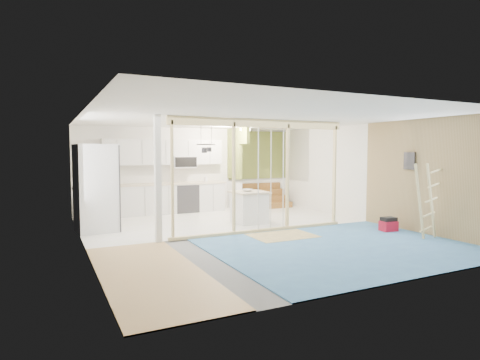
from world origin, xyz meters
name	(u,v)px	position (x,y,z in m)	size (l,w,h in m)	color
room	(250,177)	(0.00, 0.00, 1.30)	(7.01, 8.01, 2.61)	slate
floor_overlays	(251,232)	(0.07, 0.06, 0.01)	(7.00, 8.00, 0.03)	white
stud_frame	(239,163)	(-0.27, 0.00, 1.61)	(4.66, 0.14, 2.60)	#D7C283
base_cabinets	(145,201)	(-1.61, 3.36, 0.47)	(4.45, 2.24, 0.93)	silver
upper_cabinets	(166,153)	(-0.84, 3.82, 1.82)	(3.60, 0.41, 0.85)	silver
green_partition	(253,180)	(2.04, 3.66, 0.94)	(2.25, 1.51, 2.60)	olive
pot_rack	(206,147)	(-0.31, 1.89, 2.00)	(0.52, 0.52, 0.72)	black
sheathing_panel	(433,177)	(3.48, -2.00, 1.30)	(0.02, 4.00, 2.60)	#A38958
electrical_panel	(409,161)	(3.43, -1.40, 1.65)	(0.04, 0.30, 0.40)	#343439
ceiling_light	(245,129)	(1.40, 3.00, 2.54)	(0.32, 0.32, 0.08)	#FFEABF
fridge	(97,188)	(-3.09, 1.73, 1.02)	(0.96, 0.93, 2.03)	silver
island	(249,207)	(0.60, 1.17, 0.41)	(0.86, 0.86, 0.83)	white
bowl	(247,190)	(0.54, 1.18, 0.87)	(0.26, 0.26, 0.06)	silver
soap_bottle_a	(110,179)	(-2.50, 3.74, 1.08)	(0.12, 0.12, 0.30)	#B0B8C4
soap_bottle_b	(206,178)	(0.38, 3.72, 1.03)	(0.09, 0.09, 0.19)	white
toolbox	(388,225)	(3.00, -1.23, 0.16)	(0.38, 0.30, 0.34)	#A20F24
ladder	(427,201)	(3.07, -2.19, 0.82)	(0.86, 0.06, 1.60)	#D2C380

